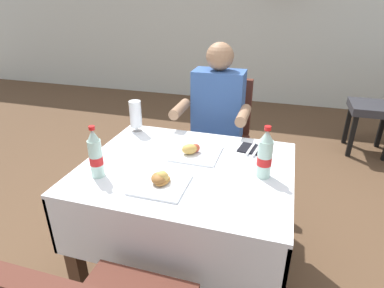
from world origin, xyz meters
TOP-DOWN VIEW (x-y plane):
  - ground_plane at (0.00, 0.00)m, footprint 11.00×11.00m
  - back_wall at (0.00, 3.53)m, footprint 11.00×0.12m
  - main_dining_table at (0.10, -0.09)m, footprint 1.08×0.89m
  - chair_far_diner_seat at (0.10, 0.75)m, footprint 0.44×0.50m
  - seated_diner_far at (0.09, 0.64)m, footprint 0.50×0.46m
  - plate_near_camera at (0.04, -0.30)m, footprint 0.25×0.25m
  - plate_far_diner at (0.10, 0.05)m, footprint 0.26×0.26m
  - beer_glass_left at (-0.35, 0.25)m, footprint 0.08×0.08m
  - cola_bottle_primary at (-0.29, -0.31)m, footprint 0.07×0.07m
  - cola_bottle_secondary at (0.49, -0.08)m, footprint 0.07×0.07m
  - napkin_cutlery_set at (0.41, 0.20)m, footprint 0.19×0.20m

SIDE VIEW (x-z plane):
  - ground_plane at x=0.00m, z-range 0.00..0.00m
  - chair_far_diner_seat at x=0.10m, z-range 0.07..1.04m
  - main_dining_table at x=0.10m, z-range 0.20..0.94m
  - seated_diner_far at x=0.09m, z-range 0.08..1.34m
  - napkin_cutlery_set at x=0.41m, z-range 0.74..0.75m
  - plate_far_diner at x=0.10m, z-range 0.72..0.79m
  - plate_near_camera at x=0.04m, z-range 0.72..0.79m
  - beer_glass_left at x=-0.35m, z-range 0.75..0.95m
  - cola_bottle_secondary at x=0.49m, z-range 0.72..0.99m
  - cola_bottle_primary at x=-0.29m, z-range 0.72..0.99m
  - back_wall at x=0.00m, z-range 0.00..2.76m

